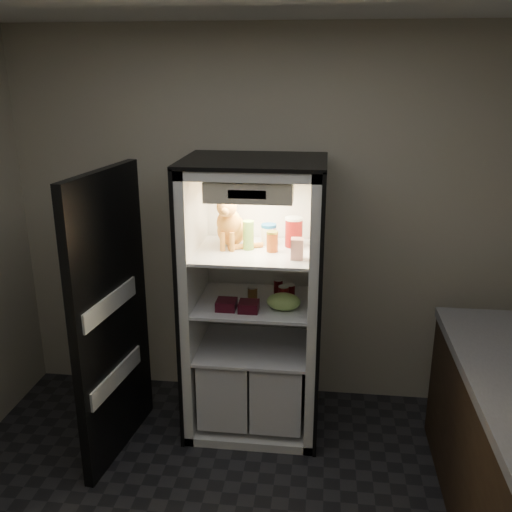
{
  "coord_description": "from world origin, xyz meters",
  "views": [
    {
      "loc": [
        0.44,
        -2.14,
        2.4
      ],
      "look_at": [
        0.02,
        1.32,
        1.25
      ],
      "focal_mm": 40.0,
      "sensor_mm": 36.0,
      "label": 1
    }
  ],
  "objects_px": {
    "parmesan_shaker": "(248,235)",
    "condiment_jar": "(253,293)",
    "mayo_tub": "(269,235)",
    "grape_bag": "(284,302)",
    "tabby_cat": "(231,225)",
    "pepper_jar": "(294,232)",
    "refrigerator": "(255,317)",
    "soda_can_b": "(290,293)",
    "berry_box_right": "(249,306)",
    "soda_can_c": "(283,295)",
    "salsa_jar": "(272,241)",
    "cream_carton": "(297,249)",
    "berry_box_left": "(226,305)",
    "soda_can_a": "(278,287)"
  },
  "relations": [
    {
      "from": "parmesan_shaker",
      "to": "condiment_jar",
      "type": "relative_size",
      "value": 2.07
    },
    {
      "from": "pepper_jar",
      "to": "cream_carton",
      "type": "height_order",
      "value": "pepper_jar"
    },
    {
      "from": "parmesan_shaker",
      "to": "mayo_tub",
      "type": "relative_size",
      "value": 1.33
    },
    {
      "from": "mayo_tub",
      "to": "soda_can_a",
      "type": "xyz_separation_m",
      "value": [
        0.07,
        -0.02,
        -0.37
      ]
    },
    {
      "from": "tabby_cat",
      "to": "mayo_tub",
      "type": "bearing_deg",
      "value": 16.06
    },
    {
      "from": "soda_can_b",
      "to": "grape_bag",
      "type": "bearing_deg",
      "value": -103.14
    },
    {
      "from": "refrigerator",
      "to": "berry_box_right",
      "type": "xyz_separation_m",
      "value": [
        -0.01,
        -0.23,
        0.18
      ]
    },
    {
      "from": "mayo_tub",
      "to": "pepper_jar",
      "type": "relative_size",
      "value": 0.73
    },
    {
      "from": "tabby_cat",
      "to": "pepper_jar",
      "type": "xyz_separation_m",
      "value": [
        0.41,
        0.05,
        -0.05
      ]
    },
    {
      "from": "condiment_jar",
      "to": "pepper_jar",
      "type": "bearing_deg",
      "value": 19.39
    },
    {
      "from": "condiment_jar",
      "to": "berry_box_right",
      "type": "distance_m",
      "value": 0.2
    },
    {
      "from": "parmesan_shaker",
      "to": "condiment_jar",
      "type": "xyz_separation_m",
      "value": [
        0.03,
        0.01,
        -0.4
      ]
    },
    {
      "from": "refrigerator",
      "to": "grape_bag",
      "type": "distance_m",
      "value": 0.34
    },
    {
      "from": "salsa_jar",
      "to": "tabby_cat",
      "type": "bearing_deg",
      "value": 164.38
    },
    {
      "from": "soda_can_c",
      "to": "berry_box_right",
      "type": "distance_m",
      "value": 0.25
    },
    {
      "from": "berry_box_right",
      "to": "cream_carton",
      "type": "bearing_deg",
      "value": 6.46
    },
    {
      "from": "mayo_tub",
      "to": "soda_can_a",
      "type": "height_order",
      "value": "mayo_tub"
    },
    {
      "from": "grape_bag",
      "to": "berry_box_right",
      "type": "relative_size",
      "value": 1.73
    },
    {
      "from": "salsa_jar",
      "to": "soda_can_c",
      "type": "bearing_deg",
      "value": -21.86
    },
    {
      "from": "mayo_tub",
      "to": "berry_box_right",
      "type": "distance_m",
      "value": 0.5
    },
    {
      "from": "tabby_cat",
      "to": "parmesan_shaker",
      "type": "distance_m",
      "value": 0.14
    },
    {
      "from": "parmesan_shaker",
      "to": "mayo_tub",
      "type": "bearing_deg",
      "value": 42.82
    },
    {
      "from": "tabby_cat",
      "to": "berry_box_right",
      "type": "height_order",
      "value": "tabby_cat"
    },
    {
      "from": "parmesan_shaker",
      "to": "berry_box_left",
      "type": "xyz_separation_m",
      "value": [
        -0.12,
        -0.18,
        -0.41
      ]
    },
    {
      "from": "cream_carton",
      "to": "berry_box_left",
      "type": "height_order",
      "value": "cream_carton"
    },
    {
      "from": "grape_bag",
      "to": "soda_can_b",
      "type": "bearing_deg",
      "value": 76.86
    },
    {
      "from": "cream_carton",
      "to": "mayo_tub",
      "type": "bearing_deg",
      "value": 126.67
    },
    {
      "from": "mayo_tub",
      "to": "salsa_jar",
      "type": "height_order",
      "value": "mayo_tub"
    },
    {
      "from": "tabby_cat",
      "to": "cream_carton",
      "type": "xyz_separation_m",
      "value": [
        0.45,
        -0.21,
        -0.08
      ]
    },
    {
      "from": "soda_can_a",
      "to": "grape_bag",
      "type": "relative_size",
      "value": 0.52
    },
    {
      "from": "soda_can_c",
      "to": "tabby_cat",
      "type": "bearing_deg",
      "value": 162.96
    },
    {
      "from": "tabby_cat",
      "to": "berry_box_right",
      "type": "bearing_deg",
      "value": -56.44
    },
    {
      "from": "tabby_cat",
      "to": "grape_bag",
      "type": "height_order",
      "value": "tabby_cat"
    },
    {
      "from": "tabby_cat",
      "to": "soda_can_b",
      "type": "bearing_deg",
      "value": -5.82
    },
    {
      "from": "refrigerator",
      "to": "grape_bag",
      "type": "height_order",
      "value": "refrigerator"
    },
    {
      "from": "pepper_jar",
      "to": "soda_can_b",
      "type": "bearing_deg",
      "value": -96.17
    },
    {
      "from": "berry_box_left",
      "to": "grape_bag",
      "type": "bearing_deg",
      "value": 6.33
    },
    {
      "from": "grape_bag",
      "to": "refrigerator",
      "type": "bearing_deg",
      "value": 139.06
    },
    {
      "from": "tabby_cat",
      "to": "pepper_jar",
      "type": "distance_m",
      "value": 0.42
    },
    {
      "from": "soda_can_b",
      "to": "condiment_jar",
      "type": "relative_size",
      "value": 1.31
    },
    {
      "from": "tabby_cat",
      "to": "soda_can_a",
      "type": "xyz_separation_m",
      "value": [
        0.31,
        0.05,
        -0.44
      ]
    },
    {
      "from": "soda_can_b",
      "to": "soda_can_c",
      "type": "height_order",
      "value": "soda_can_c"
    },
    {
      "from": "pepper_jar",
      "to": "berry_box_left",
      "type": "bearing_deg",
      "value": -145.43
    },
    {
      "from": "mayo_tub",
      "to": "grape_bag",
      "type": "bearing_deg",
      "value": -64.13
    },
    {
      "from": "tabby_cat",
      "to": "berry_box_left",
      "type": "distance_m",
      "value": 0.52
    },
    {
      "from": "pepper_jar",
      "to": "berry_box_left",
      "type": "xyz_separation_m",
      "value": [
        -0.4,
        -0.28,
        -0.42
      ]
    },
    {
      "from": "cream_carton",
      "to": "soda_can_a",
      "type": "xyz_separation_m",
      "value": [
        -0.13,
        0.25,
        -0.36
      ]
    },
    {
      "from": "pepper_jar",
      "to": "mayo_tub",
      "type": "bearing_deg",
      "value": 175.26
    },
    {
      "from": "refrigerator",
      "to": "condiment_jar",
      "type": "distance_m",
      "value": 0.2
    },
    {
      "from": "tabby_cat",
      "to": "condiment_jar",
      "type": "relative_size",
      "value": 4.25
    }
  ]
}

